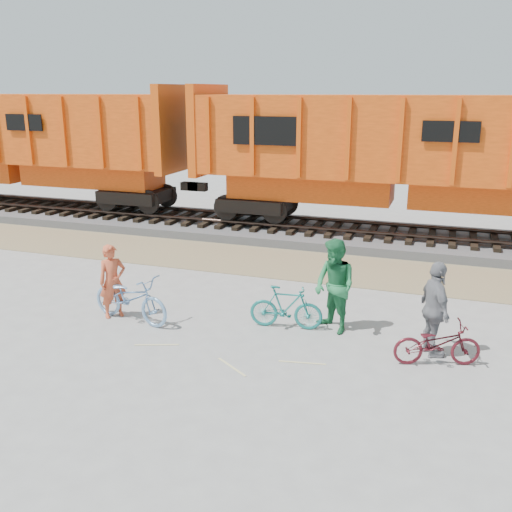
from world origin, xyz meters
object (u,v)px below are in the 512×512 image
object	(u,v)px
hopper_car_center	(404,154)
person_man	(335,286)
person_solo	(113,281)
hopper_car_left	(25,141)
bicycle_teal	(286,307)
bicycle_blue	(130,298)
person_woman	(435,309)
bicycle_maroon	(437,344)

from	to	relation	value
hopper_car_center	person_man	world-z (taller)	hopper_car_center
person_solo	person_man	size ratio (longest dim) A/B	0.84
hopper_car_left	bicycle_teal	bearing A→B (deg)	-31.10
hopper_car_left	hopper_car_center	xyz separation A→B (m)	(15.00, 0.00, 0.00)
bicycle_blue	hopper_car_center	bearing A→B (deg)	-17.61
hopper_car_left	person_man	bearing A→B (deg)	-28.71
hopper_car_left	bicycle_blue	size ratio (longest dim) A/B	6.78
bicycle_blue	person_woman	bearing A→B (deg)	-74.71
hopper_car_center	bicycle_teal	size ratio (longest dim) A/B	8.83
bicycle_teal	bicycle_maroon	size ratio (longest dim) A/B	0.98
person_woman	hopper_car_center	bearing A→B (deg)	-15.19
bicycle_teal	bicycle_maroon	world-z (taller)	bicycle_teal
hopper_car_left	person_solo	distance (m)	13.12
hopper_car_left	bicycle_teal	world-z (taller)	hopper_car_left
hopper_car_center	bicycle_blue	xyz separation A→B (m)	(-4.96, -8.84, -2.46)
hopper_car_left	bicycle_teal	size ratio (longest dim) A/B	8.83
hopper_car_center	bicycle_maroon	xyz separation A→B (m)	(1.58, -8.83, -2.58)
bicycle_teal	person_woman	xyz separation A→B (m)	(3.05, -0.33, 0.47)
bicycle_teal	person_solo	world-z (taller)	person_solo
bicycle_blue	bicycle_teal	size ratio (longest dim) A/B	1.30
person_man	hopper_car_center	bearing A→B (deg)	124.89
person_man	person_woman	xyz separation A→B (m)	(2.05, -0.53, -0.06)
hopper_car_center	bicycle_teal	world-z (taller)	hopper_car_center
hopper_car_center	bicycle_teal	xyz separation A→B (m)	(-1.57, -8.10, -2.53)
bicycle_teal	person_solo	distance (m)	3.95
person_solo	person_man	bearing A→B (deg)	-38.27
bicycle_blue	person_man	world-z (taller)	person_man
bicycle_maroon	person_woman	distance (m)	0.66
person_solo	bicycle_maroon	bearing A→B (deg)	-48.75
bicycle_maroon	person_solo	world-z (taller)	person_solo
person_woman	person_man	bearing A→B (deg)	50.39
person_man	bicycle_teal	bearing A→B (deg)	-129.65
bicycle_teal	person_woman	bearing A→B (deg)	-102.97
bicycle_blue	bicycle_maroon	bearing A→B (deg)	-78.26
person_solo	person_man	distance (m)	4.96
bicycle_maroon	person_solo	xyz separation A→B (m)	(-7.04, 0.09, 0.42)
person_woman	bicycle_maroon	bearing A→B (deg)	168.89
person_solo	bicycle_blue	bearing A→B (deg)	-59.30
bicycle_blue	person_man	distance (m)	4.51
person_woman	person_solo	bearing A→B (deg)	67.39
bicycle_teal	person_woman	world-z (taller)	person_woman
hopper_car_center	person_solo	bearing A→B (deg)	-121.99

